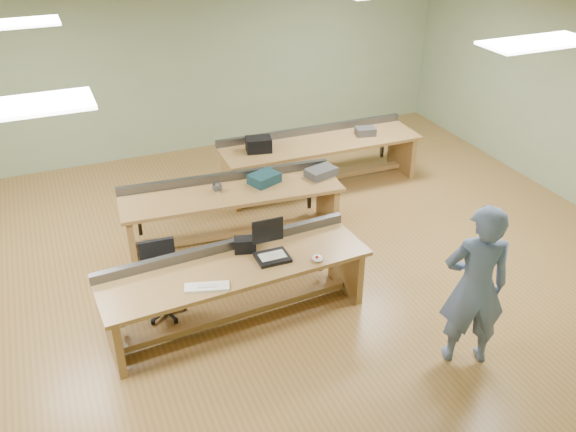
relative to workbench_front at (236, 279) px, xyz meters
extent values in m
plane|color=olive|center=(0.67, 0.99, -0.56)|extent=(10.00, 10.00, 0.00)
plane|color=silver|center=(0.67, 0.99, 2.44)|extent=(10.00, 10.00, 0.00)
cube|color=gray|center=(0.67, 4.99, 0.94)|extent=(10.00, 0.04, 3.00)
cube|color=gray|center=(0.67, -3.01, 0.94)|extent=(10.00, 0.04, 3.00)
cube|color=white|center=(-1.83, -0.51, 2.41)|extent=(1.20, 0.50, 0.03)
cube|color=white|center=(-1.83, 2.49, 2.41)|extent=(1.20, 0.50, 0.03)
cube|color=white|center=(3.17, -0.51, 2.41)|extent=(1.20, 0.50, 0.03)
cube|color=#996C40|center=(0.00, -0.04, 0.17)|extent=(3.03, 0.95, 0.05)
cube|color=#996C40|center=(-1.39, -0.11, -0.21)|extent=(0.12, 0.70, 0.70)
cube|color=#996C40|center=(1.40, 0.04, -0.21)|extent=(0.12, 0.70, 0.70)
cube|color=#996C40|center=(0.00, -0.04, -0.46)|extent=(2.69, 0.24, 0.08)
cube|color=#484B4F|center=(-0.02, 0.32, 0.25)|extent=(2.99, 0.24, 0.11)
cube|color=#996C40|center=(0.51, 1.66, 0.17)|extent=(3.03, 1.04, 0.05)
cube|color=#996C40|center=(-0.87, 1.78, -0.21)|extent=(0.14, 0.70, 0.70)
cube|color=#996C40|center=(1.89, 1.55, -0.21)|extent=(0.14, 0.70, 0.70)
cube|color=#996C40|center=(0.51, 1.66, -0.46)|extent=(2.67, 0.32, 0.08)
cube|color=#484B4F|center=(0.54, 2.02, 0.25)|extent=(2.97, 0.33, 0.11)
cube|color=#996C40|center=(2.34, 2.73, 0.17)|extent=(3.24, 0.91, 0.05)
cube|color=#996C40|center=(0.83, 2.76, -0.21)|extent=(0.09, 0.76, 0.70)
cube|color=#996C40|center=(3.85, 2.71, -0.21)|extent=(0.09, 0.76, 0.70)
cube|color=#996C40|center=(2.34, 2.73, -0.46)|extent=(2.92, 0.15, 0.08)
cube|color=#484B4F|center=(2.35, 3.12, 0.25)|extent=(3.22, 0.13, 0.11)
imported|color=slate|center=(2.00, -1.52, 0.36)|extent=(0.78, 0.66, 1.83)
cube|color=black|center=(0.42, -0.05, 0.21)|extent=(0.37, 0.30, 0.04)
cube|color=black|center=(0.42, 0.09, 0.48)|extent=(0.36, 0.03, 0.29)
cube|color=silver|center=(-0.40, -0.29, 0.20)|extent=(0.49, 0.28, 0.03)
ellipsoid|color=white|center=(0.86, -0.27, 0.22)|extent=(0.16, 0.18, 0.06)
cube|color=black|center=(0.19, 0.22, 0.27)|extent=(0.28, 0.22, 0.17)
cylinder|color=black|center=(-0.75, 0.41, -0.34)|extent=(0.06, 0.06, 0.44)
cube|color=black|center=(-0.75, 0.41, -0.10)|extent=(0.45, 0.45, 0.06)
cube|color=black|center=(-0.73, 0.61, 0.14)|extent=(0.40, 0.08, 0.38)
cylinder|color=black|center=(-0.75, 0.41, -0.53)|extent=(0.52, 0.52, 0.06)
cube|color=#12313B|center=(1.00, 1.73, 0.26)|extent=(0.47, 0.42, 0.14)
cube|color=#3B3B3D|center=(1.81, 1.63, 0.25)|extent=(0.47, 0.37, 0.11)
imported|color=#3B3B3D|center=(0.33, 1.75, 0.24)|extent=(0.15, 0.15, 0.10)
cylinder|color=silver|center=(0.33, 1.72, 0.25)|extent=(0.08, 0.08, 0.11)
cube|color=black|center=(1.31, 2.78, 0.30)|extent=(0.43, 0.34, 0.22)
cube|color=#3B3B3D|center=(3.13, 2.72, 0.25)|extent=(0.35, 0.28, 0.12)
camera|label=1|loc=(-1.60, -5.29, 3.96)|focal=38.00mm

